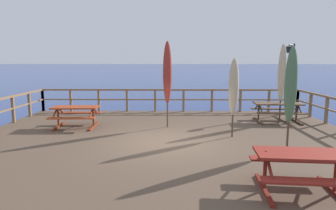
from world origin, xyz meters
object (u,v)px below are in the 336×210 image
Objects in this scene: patio_umbrella_short_back at (167,73)px; patio_umbrella_tall_front at (234,87)px; picnic_table_back_right at (301,164)px; patio_umbrella_tall_back_left at (282,73)px; lamp_post_hooked at (291,68)px; picnic_table_front_right at (278,108)px; patio_umbrella_tall_mid_right at (291,85)px; picnic_table_back_left at (76,112)px.

patio_umbrella_short_back is 1.24× the size of patio_umbrella_tall_front.
patio_umbrella_short_back is (-2.55, 5.43, 1.45)m from picnic_table_back_right.
patio_umbrella_tall_back_left is at bearing 73.15° from picnic_table_back_right.
lamp_post_hooked is (5.52, 2.70, 0.12)m from patio_umbrella_short_back.
patio_umbrella_tall_mid_right is (-1.12, -3.92, 1.24)m from picnic_table_front_right.
patio_umbrella_tall_back_left is 3.33m from patio_umbrella_tall_front.
patio_umbrella_tall_front is at bearing -135.51° from patio_umbrella_tall_back_left.
patio_umbrella_tall_back_left is 2.06m from lamp_post_hooked.
picnic_table_back_left is at bearing 166.28° from patio_umbrella_tall_front.
patio_umbrella_tall_mid_right reaches higher than picnic_table_back_left.
patio_umbrella_short_back reaches higher than patio_umbrella_tall_front.
patio_umbrella_tall_front is 0.90× the size of patio_umbrella_tall_mid_right.
picnic_table_front_right is 0.61× the size of patio_umbrella_short_back.
patio_umbrella_tall_mid_right is at bearing -52.27° from patio_umbrella_tall_front.
patio_umbrella_tall_front is (2.12, -1.39, -0.39)m from patio_umbrella_short_back.
lamp_post_hooked is at bearing 56.78° from picnic_table_front_right.
picnic_table_back_left is at bearing -172.97° from patio_umbrella_tall_back_left.
patio_umbrella_tall_front is (-2.30, -2.40, 1.05)m from picnic_table_front_right.
patio_umbrella_tall_mid_right reaches higher than picnic_table_back_right.
lamp_post_hooked is (1.04, 1.77, 0.14)m from patio_umbrella_tall_back_left.
picnic_table_back_left is at bearing 137.85° from picnic_table_back_right.
picnic_table_back_right is 0.69× the size of patio_umbrella_tall_front.
picnic_table_front_right is 0.76× the size of patio_umbrella_tall_front.
picnic_table_back_right is 0.56× the size of patio_umbrella_tall_back_left.
picnic_table_back_left is at bearing -172.33° from picnic_table_front_right.
patio_umbrella_short_back is at bearing -153.91° from lamp_post_hooked.
patio_umbrella_short_back is 6.15m from lamp_post_hooked.
lamp_post_hooked is (8.92, 2.74, 1.56)m from picnic_table_back_left.
picnic_table_front_right is 0.62× the size of patio_umbrella_tall_back_left.
picnic_table_back_right is 8.03m from picnic_table_back_left.
picnic_table_back_left is 5.78m from patio_umbrella_tall_front.
patio_umbrella_tall_back_left is at bearing 72.91° from patio_umbrella_tall_mid_right.
picnic_table_back_right is at bearing -64.80° from patio_umbrella_short_back.
patio_umbrella_tall_mid_right is (3.30, -2.91, -0.20)m from patio_umbrella_short_back.
patio_umbrella_tall_front is (-0.43, 4.04, 1.06)m from picnic_table_back_right.
lamp_post_hooked is at bearing 68.38° from patio_umbrella_tall_mid_right.
picnic_table_back_right is 6.79m from patio_umbrella_tall_back_left.
picnic_table_back_right is 6.70m from picnic_table_front_right.
patio_umbrella_tall_back_left is (0.06, -0.08, 1.41)m from picnic_table_front_right.
picnic_table_back_right and picnic_table_back_left have the same top height.
picnic_table_front_right is at bearing 7.67° from picnic_table_back_left.
picnic_table_back_right is 8.80m from lamp_post_hooked.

